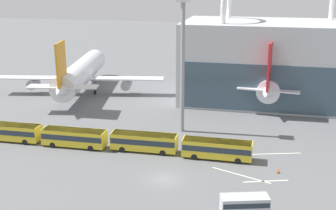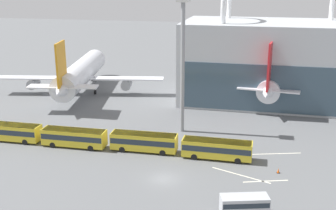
# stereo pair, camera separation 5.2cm
# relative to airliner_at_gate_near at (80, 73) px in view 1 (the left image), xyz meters

# --- Properties ---
(ground_plane) EXTENTS (440.00, 440.00, 0.00)m
(ground_plane) POSITION_rel_airliner_at_gate_near_xyz_m (31.10, -41.16, -5.06)
(ground_plane) COLOR slate
(airliner_at_gate_near) EXTENTS (41.22, 41.40, 15.09)m
(airliner_at_gate_near) POSITION_rel_airliner_at_gate_near_xyz_m (0.00, 0.00, 0.00)
(airliner_at_gate_near) COLOR silver
(airliner_at_gate_near) RESTS_ON ground_plane
(airliner_at_gate_far) EXTENTS (45.85, 44.05, 15.38)m
(airliner_at_gate_far) POSITION_rel_airliner_at_gate_near_xyz_m (47.38, 8.70, -0.07)
(airliner_at_gate_far) COLOR silver
(airliner_at_gate_far) RESTS_ON ground_plane
(shuttle_bus_0) EXTENTS (11.07, 2.94, 3.06)m
(shuttle_bus_0) POSITION_rel_airliner_at_gate_near_xyz_m (1.25, -32.82, -3.24)
(shuttle_bus_0) COLOR gold
(shuttle_bus_0) RESTS_ON ground_plane
(shuttle_bus_1) EXTENTS (11.08, 2.97, 3.06)m
(shuttle_bus_1) POSITION_rel_airliner_at_gate_near_xyz_m (13.39, -32.87, -3.24)
(shuttle_bus_1) COLOR gold
(shuttle_bus_1) RESTS_ON ground_plane
(shuttle_bus_2) EXTENTS (11.10, 3.05, 3.06)m
(shuttle_bus_2) POSITION_rel_airliner_at_gate_near_xyz_m (25.53, -32.09, -3.24)
(shuttle_bus_2) COLOR gold
(shuttle_bus_2) RESTS_ON ground_plane
(shuttle_bus_3) EXTENTS (11.04, 2.84, 3.06)m
(shuttle_bus_3) POSITION_rel_airliner_at_gate_near_xyz_m (37.67, -32.47, -3.24)
(shuttle_bus_3) COLOR gold
(shuttle_bus_3) RESTS_ON ground_plane
(service_van_foreground) EXTENTS (6.16, 3.66, 2.49)m
(service_van_foreground) POSITION_rel_airliner_at_gate_near_xyz_m (42.82, -48.30, -3.60)
(service_van_foreground) COLOR #B2B7BC
(service_van_foreground) RESTS_ON ground_plane
(floodlight_mast) EXTENTS (2.19, 2.19, 24.25)m
(floodlight_mast) POSITION_rel_airliner_at_gate_near_xyz_m (29.84, -21.25, 8.80)
(floodlight_mast) COLOR gray
(floodlight_mast) RESTS_ON ground_plane
(lane_stripe_2) EXTENTS (6.34, 2.28, 0.01)m
(lane_stripe_2) POSITION_rel_airliner_at_gate_near_xyz_m (45.38, -38.68, -5.05)
(lane_stripe_2) COLOR silver
(lane_stripe_2) RESTS_ON ground_plane
(lane_stripe_4) EXTENTS (11.51, 3.69, 0.01)m
(lane_stripe_4) POSITION_rel_airliner_at_gate_near_xyz_m (45.26, -28.83, -5.05)
(lane_stripe_4) COLOR silver
(lane_stripe_4) RESTS_ON ground_plane
(lane_stripe_5) EXTENTS (8.78, 3.67, 0.01)m
(lane_stripe_5) POSITION_rel_airliner_at_gate_near_xyz_m (41.78, -37.54, -5.05)
(lane_stripe_5) COLOR silver
(lane_stripe_5) RESTS_ON ground_plane
(traffic_cone_0) EXTENTS (0.46, 0.46, 0.77)m
(traffic_cone_0) POSITION_rel_airliner_at_gate_near_xyz_m (47.17, -35.57, -4.68)
(traffic_cone_0) COLOR black
(traffic_cone_0) RESTS_ON ground_plane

